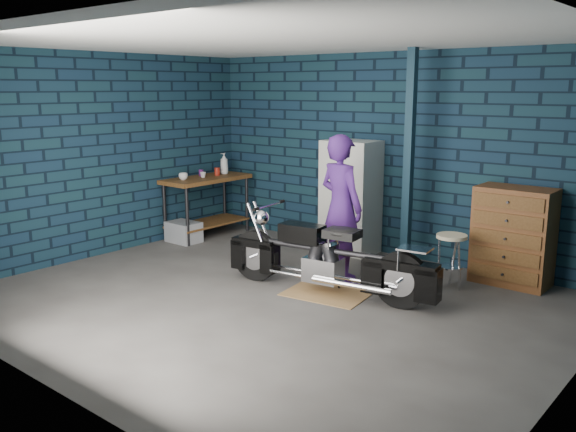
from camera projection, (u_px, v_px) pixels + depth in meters
The scene contains 16 objects.
ground at pixel (269, 301), 6.51m from camera, with size 6.00×6.00×0.00m, color #53504D.
room_walls at pixel (302, 119), 6.53m from camera, with size 6.02×5.01×2.71m.
support_post at pixel (409, 163), 7.36m from camera, with size 0.10×0.10×2.70m, color #122A39.
workbench at pixel (207, 206), 9.31m from camera, with size 0.60×1.40×0.91m, color brown.
drip_mat at pixel (327, 293), 6.75m from camera, with size 0.89×0.67×0.01m, color olive.
motorcycle at pixel (328, 253), 6.66m from camera, with size 2.13×0.58×0.94m, color black, non-canonical shape.
person at pixel (341, 207), 7.18m from camera, with size 0.63×0.41×1.72m, color #441E70.
storage_bin at pixel (184, 232), 8.98m from camera, with size 0.48×0.34×0.30m, color gray.
locker at pixel (350, 197), 8.33m from camera, with size 0.72×0.51×1.54m, color silver.
tool_chest at pixel (513, 236), 6.98m from camera, with size 0.85×0.47×1.13m, color brown.
shop_stool at pixel (450, 261), 6.89m from camera, with size 0.34×0.34×0.62m, color #C4B994, non-canonical shape.
cup_a at pixel (183, 176), 8.91m from camera, with size 0.13×0.13×0.10m, color #C4B994.
cup_b at pixel (203, 175), 9.15m from camera, with size 0.09×0.09×0.08m, color #C4B994.
mug_purple at pixel (201, 173), 9.32m from camera, with size 0.07×0.07×0.10m, color #5A1A69.
mug_red at pixel (217, 171), 9.38m from camera, with size 0.09×0.09×0.12m, color maroon.
bottle at pixel (224, 163), 9.52m from camera, with size 0.13×0.13×0.33m, color gray.
Camera 1 is at (4.09, -4.64, 2.24)m, focal length 38.00 mm.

